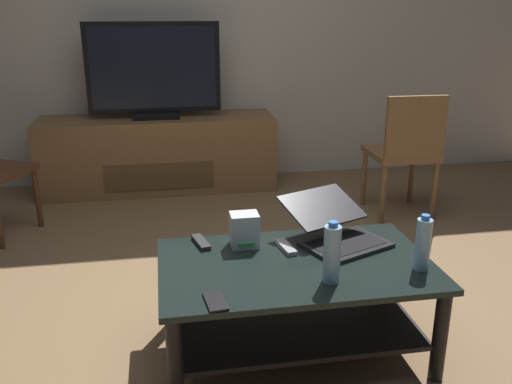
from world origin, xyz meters
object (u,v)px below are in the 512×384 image
dining_chair (406,148)px  water_bottle_near (332,254)px  router_box (244,230)px  television (154,73)px  soundbar_remote (286,247)px  cell_phone (216,302)px  media_cabinet (159,154)px  tv_remote (201,242)px  water_bottle_far (423,244)px  coffee_table (295,290)px  laptop (336,229)px

dining_chair → water_bottle_near: dining_chair is taller
router_box → television: bearing=99.7°
television → router_box: size_ratio=6.77×
television → soundbar_remote: 2.38m
television → cell_phone: size_ratio=7.41×
router_box → cell_phone: router_box is taller
router_box → water_bottle_near: bearing=-54.4°
media_cabinet → tv_remote: bearing=-85.2°
dining_chair → tv_remote: dining_chair is taller
water_bottle_far → cell_phone: (-0.86, -0.13, -0.11)m
television → dining_chair: (1.72, -0.93, -0.45)m
television → dining_chair: 2.00m
router_box → soundbar_remote: 0.20m
coffee_table → dining_chair: 1.87m
water_bottle_far → tv_remote: (-0.87, 0.40, -0.10)m
water_bottle_far → soundbar_remote: 0.58m
water_bottle_far → dining_chair: bearing=67.5°
water_bottle_far → tv_remote: water_bottle_far is taller
water_bottle_near → water_bottle_far: 0.40m
laptop → water_bottle_far: bearing=-51.7°
coffee_table → water_bottle_near: water_bottle_near is taller
coffee_table → soundbar_remote: size_ratio=7.16×
water_bottle_near → media_cabinet: bearing=104.1°
water_bottle_far → television: bearing=112.5°
television → coffee_table: bearing=-76.8°
router_box → water_bottle_far: water_bottle_far is taller
coffee_table → media_cabinet: size_ratio=0.61×
media_cabinet → dining_chair: (1.72, -0.95, 0.21)m
water_bottle_near → cell_phone: (-0.46, -0.08, -0.11)m
laptop → tv_remote: laptop is taller
media_cabinet → television: bearing=-90.0°
media_cabinet → cell_phone: 2.69m
laptop → water_bottle_near: (-0.14, -0.37, 0.06)m
soundbar_remote → dining_chair: bearing=39.2°
laptop → water_bottle_near: size_ratio=2.10×
television → laptop: 2.39m
media_cabinet → router_box: (0.37, -2.21, 0.21)m
tv_remote → media_cabinet: bearing=81.7°
water_bottle_near → cell_phone: bearing=-169.6°
cell_phone → soundbar_remote: size_ratio=0.88×
television → tv_remote: bearing=-85.1°
cell_phone → water_bottle_far: bearing=1.8°
router_box → cell_phone: (-0.18, -0.48, -0.07)m
media_cabinet → cell_phone: (0.19, -2.68, 0.13)m
television → router_box: television is taller
dining_chair → laptop: bearing=-125.8°
media_cabinet → cell_phone: size_ratio=13.49×
media_cabinet → water_bottle_near: 2.69m
cell_phone → television: bearing=87.6°
media_cabinet → water_bottle_far: bearing=-67.7°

